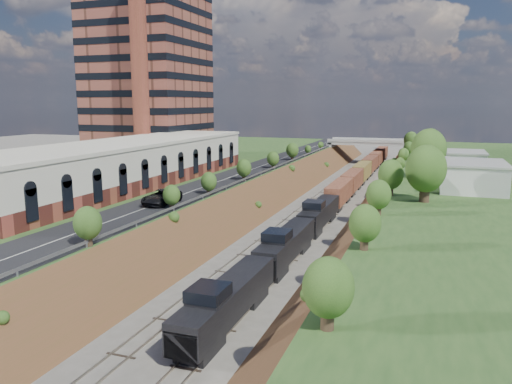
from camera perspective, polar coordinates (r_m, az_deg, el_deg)
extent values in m
plane|color=#6B665B|center=(38.19, -11.33, -18.17)|extent=(400.00, 400.00, 0.00)
cube|color=#2F5121|center=(103.28, -10.08, 1.41)|extent=(44.00, 180.00, 5.00)
cube|color=brown|center=(94.88, 1.61, -0.75)|extent=(10.00, 180.00, 10.00)
cube|color=brown|center=(90.66, 14.95, -1.61)|extent=(10.00, 180.00, 10.00)
cube|color=gray|center=(92.66, 6.55, -1.02)|extent=(1.58, 180.00, 0.18)
cube|color=gray|center=(91.66, 9.72, -1.22)|extent=(1.58, 180.00, 0.18)
cube|color=black|center=(95.52, -0.95, 2.40)|extent=(8.00, 180.00, 0.10)
cube|color=#99999E|center=(94.10, 1.39, 2.59)|extent=(0.06, 171.00, 0.30)
cube|color=brown|center=(81.68, -14.72, 1.48)|extent=(14.00, 62.00, 2.20)
cube|color=beige|center=(81.27, -14.82, 3.74)|extent=(14.00, 62.00, 4.30)
cube|color=beige|center=(81.05, -14.90, 5.43)|extent=(14.30, 62.30, 0.50)
cube|color=brown|center=(118.38, -12.28, 14.33)|extent=(22.00, 22.00, 44.00)
cylinder|color=brown|center=(100.48, -13.18, 13.93)|extent=(3.20, 3.20, 40.00)
cube|color=gray|center=(154.14, 8.61, 4.54)|extent=(1.50, 8.00, 6.20)
cube|color=gray|center=(151.46, 17.20, 4.10)|extent=(1.50, 8.00, 6.20)
cube|color=gray|center=(152.10, 12.91, 5.50)|extent=(24.00, 8.00, 1.00)
cube|color=gray|center=(148.08, 12.74, 5.69)|extent=(24.00, 0.30, 0.80)
cube|color=gray|center=(156.00, 13.10, 5.89)|extent=(24.00, 0.30, 0.80)
cube|color=silver|center=(81.55, 23.47, 1.59)|extent=(9.00, 12.00, 4.00)
cube|color=silver|center=(103.34, 22.44, 3.20)|extent=(8.00, 10.00, 3.60)
cylinder|color=#473323|center=(69.59, 18.70, -0.02)|extent=(1.30, 1.30, 2.62)
ellipsoid|color=#33591F|center=(69.13, 18.85, 2.55)|extent=(5.25, 5.25, 6.30)
cylinder|color=#473323|center=(58.22, -11.43, -2.31)|extent=(0.66, 0.66, 1.22)
ellipsoid|color=#33591F|center=(57.93, -11.48, -0.89)|extent=(2.45, 2.45, 2.94)
cube|color=black|center=(38.28, -6.38, -17.19)|extent=(2.40, 4.00, 0.90)
cube|color=black|center=(41.81, -3.27, -12.12)|extent=(2.72, 16.30, 2.50)
cube|color=black|center=(36.48, -7.49, -16.29)|extent=(2.50, 3.00, 1.80)
cube|color=silver|center=(36.04, -7.53, -14.87)|extent=(2.50, 3.00, 0.15)
cube|color=black|center=(38.00, -5.48, -11.34)|extent=(2.66, 3.10, 0.90)
cube|color=black|center=(57.26, 3.50, -5.90)|extent=(2.72, 16.30, 2.50)
cube|color=black|center=(73.53, 7.26, -2.34)|extent=(2.72, 16.30, 2.50)
cube|color=brown|center=(124.97, 12.51, 2.85)|extent=(2.72, 87.49, 3.26)
imported|color=black|center=(65.36, -10.74, -0.55)|extent=(3.09, 6.64, 1.84)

